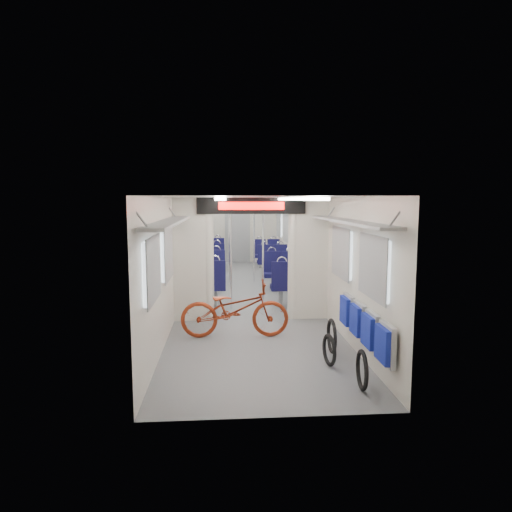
% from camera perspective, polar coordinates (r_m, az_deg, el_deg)
% --- Properties ---
extents(carriage, '(12.00, 12.02, 2.31)m').
position_cam_1_polar(carriage, '(10.26, -1.22, 2.80)').
color(carriage, '#515456').
rests_on(carriage, ground).
extents(bicycle, '(1.79, 0.64, 0.93)m').
position_cam_1_polar(bicycle, '(7.57, -2.67, -6.66)').
color(bicycle, maroon).
rests_on(bicycle, ground).
extents(flip_bench, '(0.12, 2.08, 0.49)m').
position_cam_1_polar(flip_bench, '(6.38, 13.29, -8.42)').
color(flip_bench, gray).
rests_on(flip_bench, carriage).
extents(bike_hoop_a, '(0.09, 0.49, 0.49)m').
position_cam_1_polar(bike_hoop_a, '(5.74, 13.10, -13.94)').
color(bike_hoop_a, black).
rests_on(bike_hoop_a, ground).
extents(bike_hoop_b, '(0.11, 0.45, 0.45)m').
position_cam_1_polar(bike_hoop_b, '(6.44, 9.13, -11.73)').
color(bike_hoop_b, black).
rests_on(bike_hoop_b, ground).
extents(bike_hoop_c, '(0.06, 0.52, 0.52)m').
position_cam_1_polar(bike_hoop_c, '(6.94, 9.44, -10.02)').
color(bike_hoop_c, black).
rests_on(bike_hoop_c, ground).
extents(seat_bay_near_left, '(0.92, 2.11, 1.11)m').
position_cam_1_polar(seat_bay_near_left, '(10.64, -6.32, -2.26)').
color(seat_bay_near_left, black).
rests_on(seat_bay_near_left, ground).
extents(seat_bay_near_right, '(0.90, 2.02, 1.08)m').
position_cam_1_polar(seat_bay_near_right, '(10.59, 3.82, -2.34)').
color(seat_bay_near_right, black).
rests_on(seat_bay_near_right, ground).
extents(seat_bay_far_left, '(0.91, 2.07, 1.10)m').
position_cam_1_polar(seat_bay_far_left, '(14.37, -5.77, 0.14)').
color(seat_bay_far_left, black).
rests_on(seat_bay_far_left, ground).
extents(seat_bay_far_right, '(0.88, 1.92, 1.05)m').
position_cam_1_polar(seat_bay_far_right, '(14.43, 1.67, 0.12)').
color(seat_bay_far_right, black).
rests_on(seat_bay_far_right, ground).
extents(stanchion_near_left, '(0.04, 0.04, 2.30)m').
position_cam_1_polar(stanchion_near_left, '(9.37, -3.15, 0.24)').
color(stanchion_near_left, silver).
rests_on(stanchion_near_left, ground).
extents(stanchion_near_right, '(0.04, 0.04, 2.30)m').
position_cam_1_polar(stanchion_near_right, '(9.28, 0.88, 0.17)').
color(stanchion_near_right, silver).
rests_on(stanchion_near_right, ground).
extents(stanchion_far_left, '(0.04, 0.04, 2.30)m').
position_cam_1_polar(stanchion_far_left, '(12.40, -3.38, 1.90)').
color(stanchion_far_left, silver).
rests_on(stanchion_far_left, ground).
extents(stanchion_far_right, '(0.05, 0.05, 2.30)m').
position_cam_1_polar(stanchion_far_right, '(12.51, -0.24, 1.95)').
color(stanchion_far_right, silver).
rests_on(stanchion_far_right, ground).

